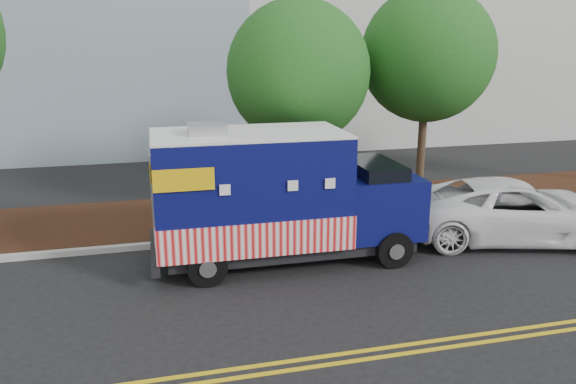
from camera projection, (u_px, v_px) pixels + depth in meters
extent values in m
plane|color=black|center=(262.00, 259.00, 13.50)|extent=(120.00, 120.00, 0.00)
cube|color=#9E9E99|center=(252.00, 237.00, 14.79)|extent=(120.00, 0.18, 0.15)
cube|color=black|center=(239.00, 214.00, 16.76)|extent=(120.00, 4.00, 0.15)
cube|color=gold|center=(317.00, 358.00, 9.34)|extent=(120.00, 0.10, 0.01)
cube|color=gold|center=(321.00, 366.00, 9.11)|extent=(120.00, 0.10, 0.01)
cylinder|color=#38281C|center=(298.00, 162.00, 16.70)|extent=(0.26, 0.26, 3.17)
sphere|color=#174714|center=(298.00, 72.00, 16.00)|extent=(4.12, 4.12, 4.12)
cylinder|color=#38281C|center=(422.00, 145.00, 18.10)|extent=(0.26, 0.26, 3.60)
sphere|color=#174714|center=(427.00, 55.00, 17.35)|extent=(4.15, 4.15, 4.15)
cube|color=#473828|center=(155.00, 200.00, 14.12)|extent=(0.06, 0.06, 2.40)
cube|color=black|center=(289.00, 242.00, 13.42)|extent=(5.75, 2.00, 0.29)
cube|color=#0B0D4D|center=(250.00, 187.00, 12.84)|extent=(4.32, 2.40, 2.46)
cube|color=red|center=(250.00, 223.00, 13.07)|extent=(4.36, 2.46, 0.77)
cube|color=white|center=(249.00, 133.00, 12.50)|extent=(4.32, 2.40, 0.06)
cube|color=#B7B7BA|center=(207.00, 129.00, 12.26)|extent=(0.83, 0.83, 0.23)
cube|color=#0B0D4D|center=(374.00, 202.00, 13.68)|extent=(1.86, 2.22, 1.43)
cube|color=black|center=(373.00, 175.00, 13.49)|extent=(1.04, 2.01, 0.67)
cube|color=black|center=(409.00, 218.00, 14.03)|extent=(0.10, 2.05, 0.31)
cube|color=black|center=(155.00, 252.00, 12.70)|extent=(0.21, 2.30, 0.29)
cube|color=#B7B7BA|center=(152.00, 191.00, 12.33)|extent=(0.06, 1.84, 1.95)
cube|color=#B7B7BA|center=(253.00, 172.00, 14.03)|extent=(1.84, 0.06, 1.13)
cube|color=#E8B70C|center=(184.00, 180.00, 11.20)|extent=(1.23, 0.03, 0.46)
cube|color=#E8B70C|center=(178.00, 156.00, 13.48)|extent=(1.23, 0.03, 0.46)
cylinder|color=black|center=(394.00, 249.00, 12.96)|extent=(0.86, 0.29, 0.86)
cylinder|color=black|center=(362.00, 222.00, 14.91)|extent=(0.86, 0.29, 0.86)
cylinder|color=black|center=(207.00, 267.00, 11.98)|extent=(0.86, 0.29, 0.86)
cylinder|color=black|center=(199.00, 234.00, 13.93)|extent=(0.86, 0.29, 0.86)
imported|color=white|center=(515.00, 210.00, 14.67)|extent=(6.16, 4.00, 1.58)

